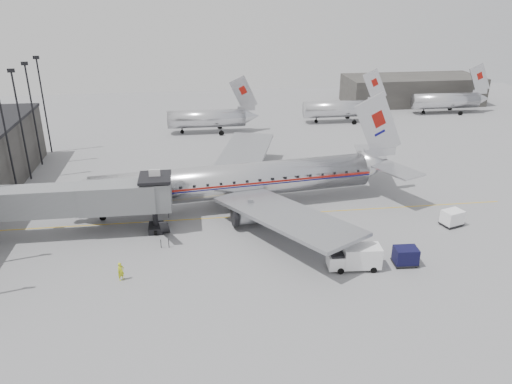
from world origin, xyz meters
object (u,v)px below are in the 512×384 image
baggage_cart_navy (406,256)px  ramp_worker (121,271)px  airliner (241,180)px  service_van (355,257)px  baggage_cart_white (452,218)px

baggage_cart_navy → ramp_worker: bearing=-178.7°
airliner → baggage_cart_navy: (14.37, -16.00, -2.38)m
airliner → baggage_cart_navy: bearing=-54.7°
service_van → baggage_cart_white: 15.74m
ramp_worker → baggage_cart_navy: bearing=-39.6°
service_van → baggage_cart_navy: (5.15, 0.02, -0.27)m
airliner → baggage_cart_white: 24.74m
airliner → baggage_cart_navy: 21.63m
baggage_cart_navy → baggage_cart_white: size_ratio=0.89×
airliner → ramp_worker: 19.96m
ramp_worker → airliner: bearing=11.9°
baggage_cart_navy → ramp_worker: baggage_cart_navy is taller
airliner → baggage_cart_navy: size_ratio=17.38×
service_van → baggage_cart_white: size_ratio=1.89×
airliner → baggage_cart_white: airliner is taller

